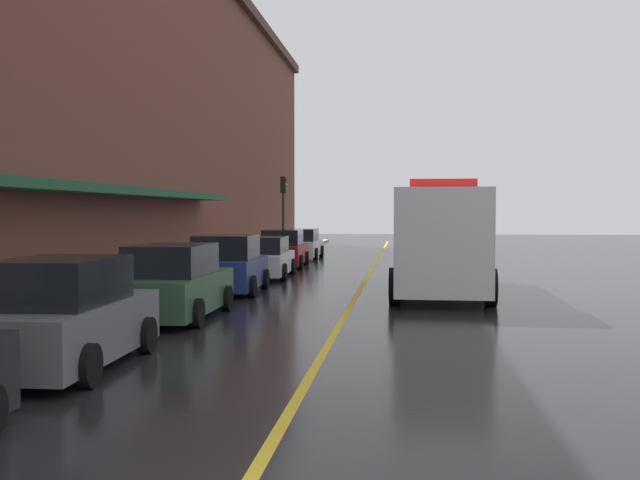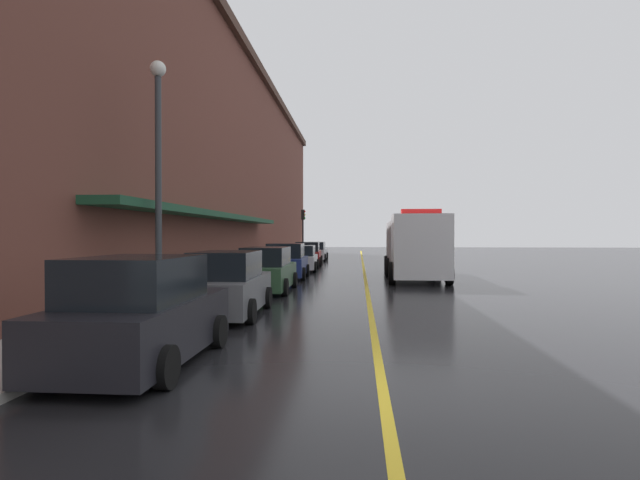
# 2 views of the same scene
# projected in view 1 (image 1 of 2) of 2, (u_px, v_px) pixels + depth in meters

# --- Properties ---
(ground_plane) EXTENTS (112.00, 112.00, 0.00)m
(ground_plane) POSITION_uv_depth(u_px,v_px,m) (368.00, 275.00, 30.39)
(ground_plane) COLOR black
(sidewalk_left) EXTENTS (2.40, 70.00, 0.15)m
(sidewalk_left) POSITION_uv_depth(u_px,v_px,m) (215.00, 272.00, 31.06)
(sidewalk_left) COLOR #ADA8A0
(sidewalk_left) RESTS_ON ground
(lane_center_stripe) EXTENTS (0.16, 70.00, 0.01)m
(lane_center_stripe) POSITION_uv_depth(u_px,v_px,m) (368.00, 275.00, 30.39)
(lane_center_stripe) COLOR gold
(lane_center_stripe) RESTS_ON ground
(brick_building_left) EXTENTS (14.48, 64.00, 14.14)m
(brick_building_left) POSITION_uv_depth(u_px,v_px,m) (15.00, 97.00, 30.67)
(brick_building_left) COLOR brown
(brick_building_left) RESTS_ON ground
(parked_car_1) EXTENTS (2.06, 4.40, 1.77)m
(parked_car_1) POSITION_uv_depth(u_px,v_px,m) (65.00, 317.00, 12.20)
(parked_car_1) COLOR #595B60
(parked_car_1) RESTS_ON ground
(parked_car_2) EXTENTS (2.04, 4.68, 1.74)m
(parked_car_2) POSITION_uv_depth(u_px,v_px,m) (174.00, 284.00, 17.94)
(parked_car_2) COLOR #2D5133
(parked_car_2) RESTS_ON ground
(parked_car_3) EXTENTS (2.23, 4.16, 1.78)m
(parked_car_3) POSITION_uv_depth(u_px,v_px,m) (227.00, 266.00, 23.67)
(parked_car_3) COLOR navy
(parked_car_3) RESTS_ON ground
(parked_car_4) EXTENTS (2.19, 4.77, 1.56)m
(parked_car_4) POSITION_uv_depth(u_px,v_px,m) (264.00, 258.00, 29.09)
(parked_car_4) COLOR silver
(parked_car_4) RESTS_ON ground
(parked_car_5) EXTENTS (2.16, 4.72, 1.70)m
(parked_car_5) POSITION_uv_depth(u_px,v_px,m) (283.00, 250.00, 34.66)
(parked_car_5) COLOR maroon
(parked_car_5) RESTS_ON ground
(parked_car_6) EXTENTS (2.01, 4.60, 1.60)m
(parked_car_6) POSITION_uv_depth(u_px,v_px,m) (302.00, 245.00, 40.97)
(parked_car_6) COLOR silver
(parked_car_6) RESTS_ON ground
(box_truck) EXTENTS (2.99, 9.32, 3.35)m
(box_truck) POSITION_uv_depth(u_px,v_px,m) (440.00, 241.00, 23.62)
(box_truck) COLOR silver
(box_truck) RESTS_ON ground
(parking_meter_0) EXTENTS (0.14, 0.18, 1.33)m
(parking_meter_0) POSITION_uv_depth(u_px,v_px,m) (277.00, 239.00, 40.90)
(parking_meter_0) COLOR #4C4C51
(parking_meter_0) RESTS_ON sidewalk_left
(parking_meter_1) EXTENTS (0.14, 0.18, 1.33)m
(parking_meter_1) POSITION_uv_depth(u_px,v_px,m) (270.00, 240.00, 39.01)
(parking_meter_1) COLOR #4C4C51
(parking_meter_1) RESTS_ON sidewalk_left
(parking_meter_2) EXTENTS (0.14, 0.18, 1.33)m
(parking_meter_2) POSITION_uv_depth(u_px,v_px,m) (230.00, 249.00, 30.05)
(parking_meter_2) COLOR #4C4C51
(parking_meter_2) RESTS_ON sidewalk_left
(traffic_light_near) EXTENTS (0.38, 0.36, 4.30)m
(traffic_light_near) POSITION_uv_depth(u_px,v_px,m) (283.00, 200.00, 42.76)
(traffic_light_near) COLOR #232326
(traffic_light_near) RESTS_ON sidewalk_left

